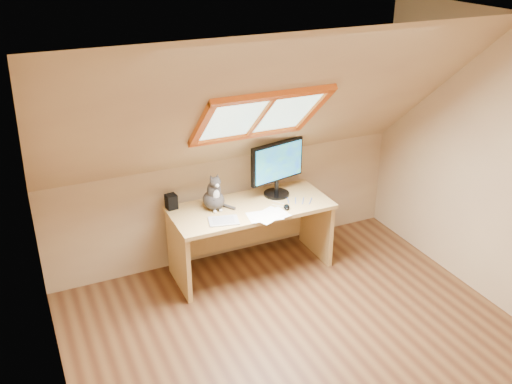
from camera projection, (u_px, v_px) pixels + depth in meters
ground at (318, 361)px, 4.27m from camera, size 3.50×3.50×0.00m
room_shell at (336, 194)px, 3.59m from camera, size 3.52×3.52×2.41m
desk at (248, 223)px, 5.29m from camera, size 1.46×0.64×0.67m
monitor at (277, 165)px, 5.23m from camera, size 0.56×0.24×0.52m
cat at (214, 196)px, 5.05m from camera, size 0.20×0.24×0.35m
desk_speaker at (171, 202)px, 5.08m from camera, size 0.10×0.10×0.13m
graphics_tablet at (224, 221)px, 4.88m from camera, size 0.29×0.24×0.01m
mouse at (287, 207)px, 5.09m from camera, size 0.09×0.11×0.03m
papers at (262, 218)px, 4.93m from camera, size 0.35×0.30×0.01m
cables at (291, 203)px, 5.19m from camera, size 0.51×0.26×0.01m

